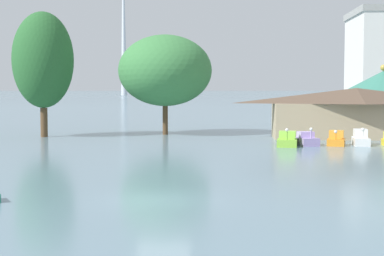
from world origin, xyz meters
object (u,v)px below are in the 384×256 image
at_px(shoreline_tree_mid, 165,71).
at_px(pedal_boat_white, 361,139).
at_px(shoreline_tree_tall_left, 43,60).
at_px(green_roof_pavilion, 383,97).
at_px(pedal_boat_lime, 287,140).
at_px(boathouse, 356,112).
at_px(pedal_boat_lavender, 307,140).
at_px(distant_broadcast_tower, 123,5).
at_px(pedal_boat_orange, 336,140).

bearing_deg(shoreline_tree_mid, pedal_boat_white, -30.41).
bearing_deg(shoreline_tree_tall_left, green_roof_pavilion, 10.33).
relative_size(pedal_boat_lime, boathouse, 0.14).
height_order(green_roof_pavilion, shoreline_tree_mid, shoreline_tree_mid).
relative_size(pedal_boat_lavender, distant_broadcast_tower, 0.02).
bearing_deg(pedal_boat_lavender, green_roof_pavilion, 128.18).
height_order(pedal_boat_lime, pedal_boat_lavender, pedal_boat_lime).
height_order(shoreline_tree_tall_left, distant_broadcast_tower, distant_broadcast_tower).
bearing_deg(pedal_boat_white, distant_broadcast_tower, -161.68).
bearing_deg(distant_broadcast_tower, green_roof_pavilion, -75.63).
relative_size(pedal_boat_orange, green_roof_pavilion, 0.20).
bearing_deg(pedal_boat_lavender, shoreline_tree_tall_left, -122.72).
bearing_deg(shoreline_tree_tall_left, shoreline_tree_mid, 17.36).
bearing_deg(pedal_boat_white, boathouse, 176.36).
bearing_deg(shoreline_tree_tall_left, pedal_boat_lime, -19.74).
distance_m(boathouse, shoreline_tree_tall_left, 32.68).
height_order(pedal_boat_orange, shoreline_tree_mid, shoreline_tree_mid).
bearing_deg(boathouse, pedal_boat_lavender, -127.39).
bearing_deg(distant_broadcast_tower, pedal_boat_lavender, -77.75).
distance_m(pedal_boat_lime, pedal_boat_orange, 4.60).
relative_size(shoreline_tree_tall_left, shoreline_tree_mid, 1.19).
xyz_separation_m(boathouse, green_roof_pavilion, (4.33, 6.55, 1.44)).
xyz_separation_m(pedal_boat_lavender, green_roof_pavilion, (10.37, 14.46, 3.62)).
distance_m(pedal_boat_white, green_roof_pavilion, 15.27).
height_order(shoreline_tree_tall_left, shoreline_tree_mid, shoreline_tree_tall_left).
bearing_deg(pedal_boat_orange, boathouse, 170.44).
relative_size(boathouse, shoreline_tree_tall_left, 1.38).
bearing_deg(pedal_boat_lavender, pedal_boat_white, 81.35).
distance_m(pedal_boat_lime, shoreline_tree_tall_left, 26.96).
distance_m(pedal_boat_orange, shoreline_tree_tall_left, 30.75).
distance_m(green_roof_pavilion, distant_broadcast_tower, 361.16).
xyz_separation_m(pedal_boat_white, shoreline_tree_mid, (-18.75, 11.00, 6.46)).
distance_m(pedal_boat_lavender, boathouse, 10.19).
relative_size(pedal_boat_lavender, green_roof_pavilion, 0.20).
bearing_deg(distant_broadcast_tower, boathouse, -76.55).
bearing_deg(pedal_boat_lime, distant_broadcast_tower, -159.89).
bearing_deg(boathouse, green_roof_pavilion, 56.53).
distance_m(pedal_boat_orange, shoreline_tree_mid, 21.12).
xyz_separation_m(pedal_boat_lime, distant_broadcast_tower, (-76.31, 360.72, 61.70)).
xyz_separation_m(pedal_boat_lavender, pedal_boat_orange, (2.64, 0.16, 0.02)).
height_order(pedal_boat_white, shoreline_tree_tall_left, shoreline_tree_tall_left).
height_order(pedal_boat_lavender, pedal_boat_white, pedal_boat_lavender).
relative_size(pedal_boat_white, shoreline_tree_mid, 0.28).
bearing_deg(boathouse, distant_broadcast_tower, 103.45).
distance_m(shoreline_tree_tall_left, shoreline_tree_mid, 12.98).
height_order(pedal_boat_white, shoreline_tree_mid, shoreline_tree_mid).
relative_size(green_roof_pavilion, shoreline_tree_tall_left, 0.98).
xyz_separation_m(pedal_boat_orange, shoreline_tree_tall_left, (-28.84, 7.62, 7.48)).
bearing_deg(green_roof_pavilion, shoreline_tree_tall_left, -169.67).
xyz_separation_m(pedal_boat_lime, pedal_boat_lavender, (1.81, 0.96, -0.03)).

